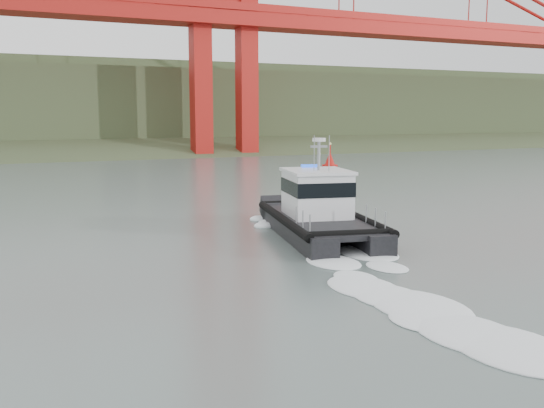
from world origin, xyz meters
The scene contains 4 objects.
ground centered at (0.00, 0.00, 0.00)m, with size 400.00×400.00×0.00m, color slate.
headlands centered at (0.00, 125.50, 7.05)m, with size 500.00×105.36×27.12m.
patrol_boat centered at (3.57, 8.99, 1.42)m, with size 6.56×12.28×5.66m.
nav_buoy centered at (22.47, 40.73, 0.99)m, with size 1.82×1.82×3.78m.
Camera 1 is at (-12.59, -20.39, 6.72)m, focal length 40.00 mm.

